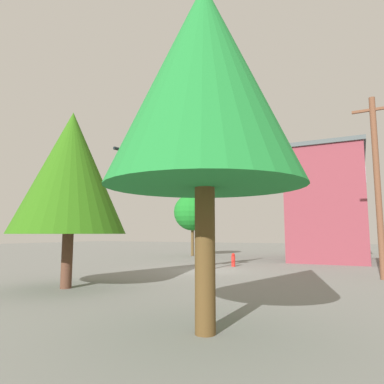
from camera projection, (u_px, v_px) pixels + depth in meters
ground_plane at (205, 271)px, 19.08m from camera, size 120.00×120.00×0.00m
signal_pole_assembly at (174, 185)px, 17.68m from camera, size 6.49×2.09×6.29m
utility_pole at (377, 183)px, 15.79m from camera, size 0.27×1.80×8.50m
fire_hydrant at (233, 260)px, 21.45m from camera, size 0.33×0.24×0.83m
tree_near at (204, 83)px, 7.59m from camera, size 4.28×4.28×7.78m
tree_mid at (192, 212)px, 32.43m from camera, size 3.53×3.53×5.88m
tree_far at (71, 172)px, 13.36m from camera, size 4.34×4.34×6.86m
brick_building at (329, 206)px, 27.36m from camera, size 9.83×5.61×8.50m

